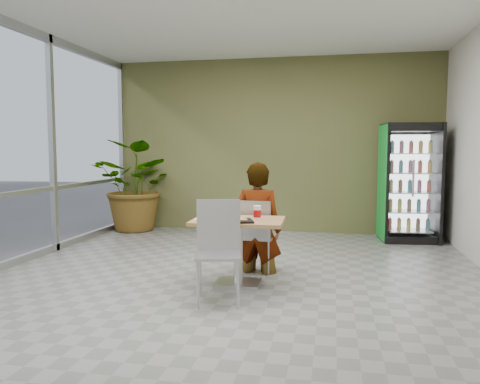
{
  "coord_description": "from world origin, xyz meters",
  "views": [
    {
      "loc": [
        1.12,
        -5.14,
        1.53
      ],
      "look_at": [
        -0.01,
        0.52,
        1.0
      ],
      "focal_mm": 35.0,
      "sensor_mm": 36.0,
      "label": 1
    }
  ],
  "objects_px": {
    "chair_near": "(218,242)",
    "cafeteria_tray": "(234,221)",
    "chair_far": "(256,230)",
    "seated_woman": "(258,229)",
    "dining_table": "(238,238)",
    "soda_cup": "(257,213)",
    "potted_plant": "(138,186)",
    "beverage_fridge": "(409,183)"
  },
  "relations": [
    {
      "from": "chair_near",
      "to": "cafeteria_tray",
      "type": "xyz_separation_m",
      "value": [
        0.1,
        0.32,
        0.17
      ]
    },
    {
      "from": "chair_far",
      "to": "seated_woman",
      "type": "height_order",
      "value": "seated_woman"
    },
    {
      "from": "chair_far",
      "to": "cafeteria_tray",
      "type": "distance_m",
      "value": 0.82
    },
    {
      "from": "seated_woman",
      "to": "chair_far",
      "type": "bearing_deg",
      "value": 84.84
    },
    {
      "from": "dining_table",
      "to": "soda_cup",
      "type": "xyz_separation_m",
      "value": [
        0.21,
        0.02,
        0.29
      ]
    },
    {
      "from": "potted_plant",
      "to": "soda_cup",
      "type": "bearing_deg",
      "value": -48.3
    },
    {
      "from": "soda_cup",
      "to": "cafeteria_tray",
      "type": "bearing_deg",
      "value": -133.86
    },
    {
      "from": "cafeteria_tray",
      "to": "potted_plant",
      "type": "height_order",
      "value": "potted_plant"
    },
    {
      "from": "dining_table",
      "to": "soda_cup",
      "type": "bearing_deg",
      "value": 4.19
    },
    {
      "from": "chair_far",
      "to": "soda_cup",
      "type": "height_order",
      "value": "chair_far"
    },
    {
      "from": "potted_plant",
      "to": "seated_woman",
      "type": "bearing_deg",
      "value": -43.16
    },
    {
      "from": "chair_far",
      "to": "seated_woman",
      "type": "bearing_deg",
      "value": -95.16
    },
    {
      "from": "seated_woman",
      "to": "beverage_fridge",
      "type": "distance_m",
      "value": 3.3
    },
    {
      "from": "dining_table",
      "to": "chair_far",
      "type": "bearing_deg",
      "value": 78.93
    },
    {
      "from": "dining_table",
      "to": "chair_far",
      "type": "height_order",
      "value": "chair_far"
    },
    {
      "from": "cafeteria_tray",
      "to": "chair_near",
      "type": "bearing_deg",
      "value": -106.84
    },
    {
      "from": "seated_woman",
      "to": "cafeteria_tray",
      "type": "xyz_separation_m",
      "value": [
        -0.12,
        -0.82,
        0.23
      ]
    },
    {
      "from": "dining_table",
      "to": "cafeteria_tray",
      "type": "bearing_deg",
      "value": -90.36
    },
    {
      "from": "dining_table",
      "to": "beverage_fridge",
      "type": "relative_size",
      "value": 0.53
    },
    {
      "from": "potted_plant",
      "to": "beverage_fridge",
      "type": "bearing_deg",
      "value": -0.64
    },
    {
      "from": "seated_woman",
      "to": "cafeteria_tray",
      "type": "height_order",
      "value": "seated_woman"
    },
    {
      "from": "chair_far",
      "to": "potted_plant",
      "type": "xyz_separation_m",
      "value": [
        -2.67,
        2.56,
        0.32
      ]
    },
    {
      "from": "seated_woman",
      "to": "chair_near",
      "type": "bearing_deg",
      "value": 83.94
    },
    {
      "from": "chair_near",
      "to": "soda_cup",
      "type": "height_order",
      "value": "chair_near"
    },
    {
      "from": "chair_far",
      "to": "soda_cup",
      "type": "distance_m",
      "value": 0.64
    },
    {
      "from": "soda_cup",
      "to": "cafeteria_tray",
      "type": "height_order",
      "value": "soda_cup"
    },
    {
      "from": "chair_near",
      "to": "seated_woman",
      "type": "height_order",
      "value": "seated_woman"
    },
    {
      "from": "soda_cup",
      "to": "dining_table",
      "type": "bearing_deg",
      "value": -175.81
    },
    {
      "from": "chair_far",
      "to": "potted_plant",
      "type": "bearing_deg",
      "value": -39.03
    },
    {
      "from": "soda_cup",
      "to": "beverage_fridge",
      "type": "height_order",
      "value": "beverage_fridge"
    },
    {
      "from": "soda_cup",
      "to": "cafeteria_tray",
      "type": "distance_m",
      "value": 0.31
    },
    {
      "from": "chair_near",
      "to": "cafeteria_tray",
      "type": "distance_m",
      "value": 0.37
    },
    {
      "from": "seated_woman",
      "to": "potted_plant",
      "type": "relative_size",
      "value": 0.99
    },
    {
      "from": "dining_table",
      "to": "cafeteria_tray",
      "type": "relative_size",
      "value": 2.65
    },
    {
      "from": "chair_far",
      "to": "dining_table",
      "type": "bearing_deg",
      "value": 83.65
    },
    {
      "from": "chair_near",
      "to": "beverage_fridge",
      "type": "xyz_separation_m",
      "value": [
        2.37,
        3.6,
        0.38
      ]
    },
    {
      "from": "chair_far",
      "to": "cafeteria_tray",
      "type": "height_order",
      "value": "chair_far"
    },
    {
      "from": "dining_table",
      "to": "potted_plant",
      "type": "distance_m",
      "value": 4.06
    },
    {
      "from": "dining_table",
      "to": "chair_far",
      "type": "distance_m",
      "value": 0.58
    },
    {
      "from": "chair_near",
      "to": "soda_cup",
      "type": "xyz_separation_m",
      "value": [
        0.31,
        0.54,
        0.23
      ]
    },
    {
      "from": "cafeteria_tray",
      "to": "potted_plant",
      "type": "xyz_separation_m",
      "value": [
        -2.56,
        3.34,
        0.09
      ]
    },
    {
      "from": "soda_cup",
      "to": "cafeteria_tray",
      "type": "relative_size",
      "value": 0.4
    }
  ]
}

